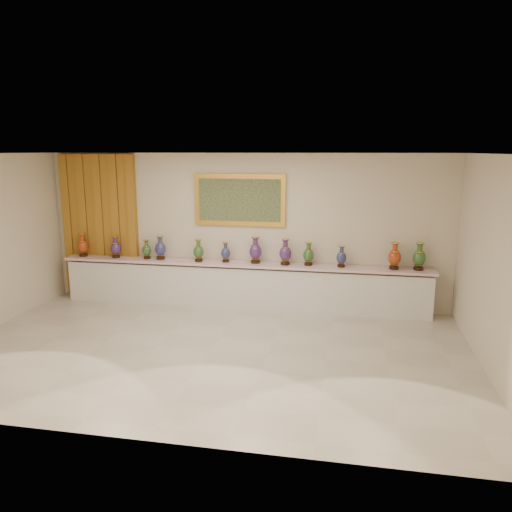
{
  "coord_description": "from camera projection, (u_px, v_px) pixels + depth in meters",
  "views": [
    {
      "loc": [
        2.05,
        -7.01,
        3.05
      ],
      "look_at": [
        0.39,
        1.7,
        1.17
      ],
      "focal_mm": 35.0,
      "sensor_mm": 36.0,
      "label": 1
    }
  ],
  "objects": [
    {
      "name": "ground",
      "position": [
        211.0,
        351.0,
        7.74
      ],
      "size": [
        8.0,
        8.0,
        0.0
      ],
      "primitive_type": "plane",
      "color": "beige",
      "rests_on": "ground"
    },
    {
      "name": "room",
      "position": [
        122.0,
        223.0,
        10.22
      ],
      "size": [
        8.0,
        8.0,
        8.0
      ],
      "color": "beige",
      "rests_on": "ground"
    },
    {
      "name": "counter",
      "position": [
        242.0,
        285.0,
        9.83
      ],
      "size": [
        7.28,
        0.48,
        0.9
      ],
      "color": "white",
      "rests_on": "ground"
    },
    {
      "name": "vase_0",
      "position": [
        83.0,
        246.0,
        10.28
      ],
      "size": [
        0.24,
        0.24,
        0.48
      ],
      "rotation": [
        0.0,
        0.0,
        -0.09
      ],
      "color": "black",
      "rests_on": "counter"
    },
    {
      "name": "vase_1",
      "position": [
        116.0,
        248.0,
        10.14
      ],
      "size": [
        0.27,
        0.27,
        0.45
      ],
      "rotation": [
        0.0,
        0.0,
        -0.36
      ],
      "color": "black",
      "rests_on": "counter"
    },
    {
      "name": "vase_2",
      "position": [
        147.0,
        250.0,
        10.04
      ],
      "size": [
        0.22,
        0.22,
        0.39
      ],
      "rotation": [
        0.0,
        0.0,
        0.24
      ],
      "color": "black",
      "rests_on": "counter"
    },
    {
      "name": "vase_3",
      "position": [
        160.0,
        249.0,
        9.99
      ],
      "size": [
        0.28,
        0.28,
        0.48
      ],
      "rotation": [
        0.0,
        0.0,
        0.35
      ],
      "color": "black",
      "rests_on": "counter"
    },
    {
      "name": "vase_4",
      "position": [
        199.0,
        252.0,
        9.79
      ],
      "size": [
        0.26,
        0.26,
        0.44
      ],
      "rotation": [
        0.0,
        0.0,
        -0.3
      ],
      "color": "black",
      "rests_on": "counter"
    },
    {
      "name": "vase_5",
      "position": [
        226.0,
        253.0,
        9.75
      ],
      "size": [
        0.2,
        0.2,
        0.39
      ],
      "rotation": [
        0.0,
        0.0,
        -0.12
      ],
      "color": "black",
      "rests_on": "counter"
    },
    {
      "name": "vase_6",
      "position": [
        255.0,
        251.0,
        9.65
      ],
      "size": [
        0.3,
        0.3,
        0.52
      ],
      "rotation": [
        0.0,
        0.0,
        -0.34
      ],
      "color": "black",
      "rests_on": "counter"
    },
    {
      "name": "vase_7",
      "position": [
        285.0,
        253.0,
        9.51
      ],
      "size": [
        0.3,
        0.3,
        0.5
      ],
      "rotation": [
        0.0,
        0.0,
        0.4
      ],
      "color": "black",
      "rests_on": "counter"
    },
    {
      "name": "vase_8",
      "position": [
        309.0,
        255.0,
        9.47
      ],
      "size": [
        0.22,
        0.22,
        0.44
      ],
      "rotation": [
        0.0,
        0.0,
        -0.08
      ],
      "color": "black",
      "rests_on": "counter"
    },
    {
      "name": "vase_9",
      "position": [
        341.0,
        257.0,
        9.33
      ],
      "size": [
        0.23,
        0.23,
        0.4
      ],
      "rotation": [
        0.0,
        0.0,
        0.28
      ],
      "color": "black",
      "rests_on": "counter"
    },
    {
      "name": "vase_10",
      "position": [
        394.0,
        257.0,
        9.16
      ],
      "size": [
        0.24,
        0.24,
        0.5
      ],
      "rotation": [
        0.0,
        0.0,
        -0.02
      ],
      "color": "black",
      "rests_on": "counter"
    },
    {
      "name": "vase_11",
      "position": [
        419.0,
        258.0,
        9.09
      ],
      "size": [
        0.27,
        0.27,
        0.51
      ],
      "rotation": [
        0.0,
        0.0,
        -0.18
      ],
      "color": "black",
      "rests_on": "counter"
    }
  ]
}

